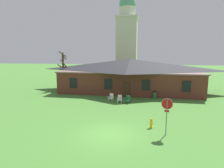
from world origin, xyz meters
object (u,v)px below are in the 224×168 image
(lawn_chair_left_end, at_px, (128,99))
(trash_bin, at_px, (155,95))
(stop_sign, at_px, (167,109))
(fire_hydrant, at_px, (151,123))
(lawn_chair_near_door, at_px, (120,99))
(lawn_chair_by_porch, at_px, (111,97))

(lawn_chair_left_end, relative_size, trash_bin, 0.98)
(stop_sign, distance_m, fire_hydrant, 2.22)
(stop_sign, bearing_deg, lawn_chair_near_door, 118.55)
(lawn_chair_by_porch, bearing_deg, fire_hydrant, -58.93)
(lawn_chair_near_door, relative_size, trash_bin, 0.98)
(lawn_chair_by_porch, distance_m, lawn_chair_near_door, 1.37)
(stop_sign, xyz_separation_m, fire_hydrant, (-1.02, 1.18, -1.58))
(lawn_chair_left_end, bearing_deg, fire_hydrant, -70.23)
(lawn_chair_left_end, xyz_separation_m, fire_hydrant, (2.61, -7.27, -0.12))
(stop_sign, distance_m, lawn_chair_by_porch, 10.93)
(fire_hydrant, relative_size, trash_bin, 0.81)
(stop_sign, distance_m, trash_bin, 11.54)
(stop_sign, height_order, trash_bin, stop_sign)
(lawn_chair_near_door, bearing_deg, fire_hydrant, -63.75)
(trash_bin, bearing_deg, lawn_chair_near_door, -145.68)
(lawn_chair_by_porch, relative_size, fire_hydrant, 1.21)
(stop_sign, distance_m, lawn_chair_near_door, 9.76)
(lawn_chair_by_porch, height_order, trash_bin, trash_bin)
(stop_sign, bearing_deg, lawn_chair_left_end, 113.23)
(lawn_chair_near_door, relative_size, lawn_chair_left_end, 1.00)
(lawn_chair_by_porch, height_order, lawn_chair_near_door, same)
(stop_sign, relative_size, lawn_chair_by_porch, 2.88)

